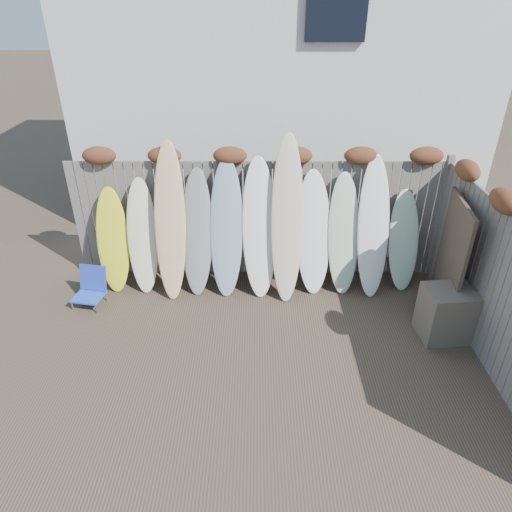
{
  "coord_description": "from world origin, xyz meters",
  "views": [
    {
      "loc": [
        0.01,
        -4.43,
        4.22
      ],
      "look_at": [
        0.0,
        1.2,
        1.0
      ],
      "focal_mm": 32.0,
      "sensor_mm": 36.0,
      "label": 1
    }
  ],
  "objects_px": {
    "beach_chair": "(91,287)",
    "wooden_crate": "(446,313)",
    "lattice_panel": "(451,261)",
    "surfboard_0": "(113,240)"
  },
  "relations": [
    {
      "from": "beach_chair",
      "to": "wooden_crate",
      "type": "distance_m",
      "value": 5.29
    },
    {
      "from": "beach_chair",
      "to": "wooden_crate",
      "type": "relative_size",
      "value": 0.77
    },
    {
      "from": "beach_chair",
      "to": "wooden_crate",
      "type": "bearing_deg",
      "value": -8.84
    },
    {
      "from": "lattice_panel",
      "to": "surfboard_0",
      "type": "bearing_deg",
      "value": 179.43
    },
    {
      "from": "surfboard_0",
      "to": "lattice_panel",
      "type": "bearing_deg",
      "value": -14.27
    },
    {
      "from": "beach_chair",
      "to": "surfboard_0",
      "type": "relative_size",
      "value": 0.34
    },
    {
      "from": "wooden_crate",
      "to": "surfboard_0",
      "type": "height_order",
      "value": "surfboard_0"
    },
    {
      "from": "beach_chair",
      "to": "wooden_crate",
      "type": "height_order",
      "value": "wooden_crate"
    },
    {
      "from": "lattice_panel",
      "to": "surfboard_0",
      "type": "xyz_separation_m",
      "value": [
        -5.1,
        0.77,
        -0.08
      ]
    },
    {
      "from": "surfboard_0",
      "to": "wooden_crate",
      "type": "bearing_deg",
      "value": -20.79
    }
  ]
}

